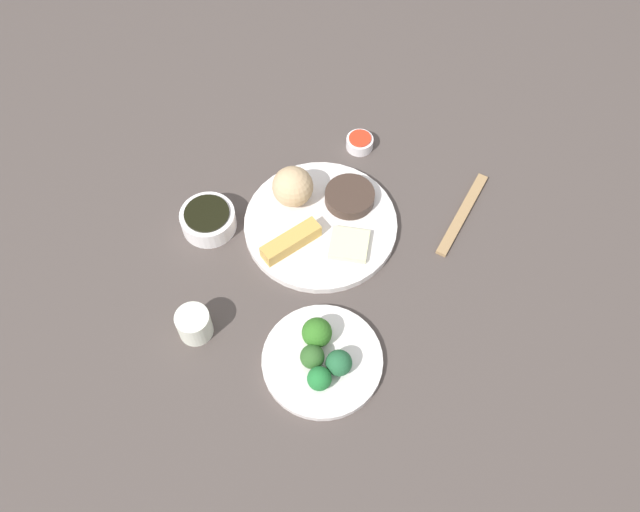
{
  "coord_description": "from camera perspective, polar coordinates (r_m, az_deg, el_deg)",
  "views": [
    {
      "loc": [
        -0.53,
        -0.43,
        1.1
      ],
      "look_at": [
        -0.04,
        -0.04,
        0.06
      ],
      "focal_mm": 37.5,
      "sensor_mm": 36.0,
      "label": 1
    }
  ],
  "objects": [
    {
      "name": "stir_fry_heap",
      "position": [
        1.3,
        2.48,
        5.13
      ],
      "size": [
        0.1,
        0.1,
        0.02
      ],
      "primitive_type": "cylinder",
      "color": "#3D2D24",
      "rests_on": "main_plate"
    },
    {
      "name": "sauce_ramekin_sweet_and_sour",
      "position": [
        1.41,
        3.4,
        9.61
      ],
      "size": [
        0.06,
        0.06,
        0.02
      ],
      "primitive_type": "cylinder",
      "color": "white",
      "rests_on": "tabletop"
    },
    {
      "name": "main_plate",
      "position": [
        1.29,
        0.05,
        2.71
      ],
      "size": [
        0.29,
        0.29,
        0.02
      ],
      "primitive_type": "cylinder",
      "color": "white",
      "rests_on": "tabletop"
    },
    {
      "name": "sauce_ramekin_sweet_and_sour_liquid",
      "position": [
        1.4,
        3.43,
        10.0
      ],
      "size": [
        0.05,
        0.05,
        0.0
      ],
      "primitive_type": "cylinder",
      "color": "red",
      "rests_on": "sauce_ramekin_sweet_and_sour"
    },
    {
      "name": "chopsticks_pair",
      "position": [
        1.33,
        12.07,
        3.54
      ],
      "size": [
        0.21,
        0.05,
        0.01
      ],
      "primitive_type": "cube",
      "rotation": [
        0.0,
        0.0,
        0.15
      ],
      "color": "#A57F52",
      "rests_on": "tabletop"
    },
    {
      "name": "spring_roll",
      "position": [
        1.24,
        -2.49,
        1.25
      ],
      "size": [
        0.12,
        0.06,
        0.03
      ],
      "primitive_type": "cube",
      "rotation": [
        0.0,
        0.0,
        2.87
      ],
      "color": "gold",
      "rests_on": "main_plate"
    },
    {
      "name": "broccoli_floret_0",
      "position": [
        1.13,
        -0.66,
        -8.59
      ],
      "size": [
        0.04,
        0.04,
        0.04
      ],
      "primitive_type": "sphere",
      "color": "#305C26",
      "rests_on": "broccoli_plate"
    },
    {
      "name": "broccoli_floret_2",
      "position": [
        1.12,
        1.62,
        -9.11
      ],
      "size": [
        0.04,
        0.04,
        0.04
      ],
      "primitive_type": "sphere",
      "color": "#245E37",
      "rests_on": "broccoli_plate"
    },
    {
      "name": "soy_sauce_bowl",
      "position": [
        1.29,
        -9.5,
        3.05
      ],
      "size": [
        0.1,
        0.1,
        0.04
      ],
      "primitive_type": "cylinder",
      "color": "white",
      "rests_on": "tabletop"
    },
    {
      "name": "broccoli_floret_1",
      "position": [
        1.14,
        -0.27,
        -6.55
      ],
      "size": [
        0.05,
        0.05,
        0.05
      ],
      "primitive_type": "sphere",
      "color": "#327022",
      "rests_on": "broccoli_plate"
    },
    {
      "name": "tabletop",
      "position": [
        1.28,
        -0.38,
        1.04
      ],
      "size": [
        2.2,
        2.2,
        0.02
      ],
      "primitive_type": "cube",
      "color": "#4B413D",
      "rests_on": "ground"
    },
    {
      "name": "soy_sauce_bowl_liquid",
      "position": [
        1.28,
        -9.65,
        3.61
      ],
      "size": [
        0.09,
        0.09,
        0.0
      ],
      "primitive_type": "cylinder",
      "color": "black",
      "rests_on": "soy_sauce_bowl"
    },
    {
      "name": "broccoli_floret_4",
      "position": [
        1.11,
        -0.06,
        -10.42
      ],
      "size": [
        0.04,
        0.04,
        0.04
      ],
      "primitive_type": "sphere",
      "color": "#217332",
      "rests_on": "broccoli_plate"
    },
    {
      "name": "rice_scoop",
      "position": [
        1.28,
        -2.34,
        5.94
      ],
      "size": [
        0.08,
        0.08,
        0.08
      ],
      "primitive_type": "sphere",
      "color": "tan",
      "rests_on": "main_plate"
    },
    {
      "name": "crab_rangoon_wonton",
      "position": [
        1.25,
        2.5,
        0.98
      ],
      "size": [
        0.09,
        0.09,
        0.01
      ],
      "primitive_type": "cube",
      "rotation": [
        0.0,
        0.0,
        0.5
      ],
      "color": "beige",
      "rests_on": "main_plate"
    },
    {
      "name": "teacup",
      "position": [
        1.18,
        -10.69,
        -5.74
      ],
      "size": [
        0.06,
        0.06,
        0.06
      ],
      "primitive_type": "cylinder",
      "color": "white",
      "rests_on": "tabletop"
    },
    {
      "name": "broccoli_plate",
      "position": [
        1.15,
        0.19,
        -8.91
      ],
      "size": [
        0.21,
        0.21,
        0.01
      ],
      "primitive_type": "cylinder",
      "color": "white",
      "rests_on": "tabletop"
    }
  ]
}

